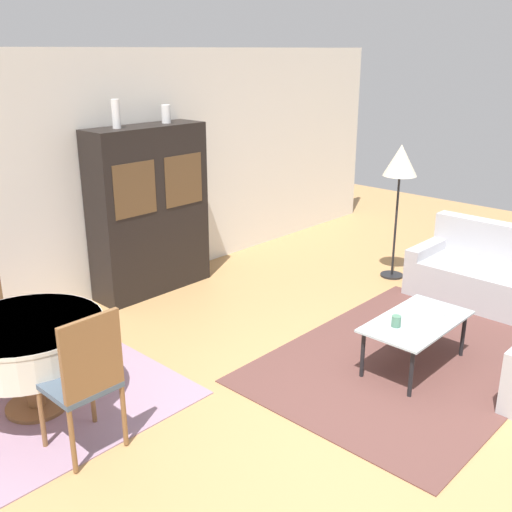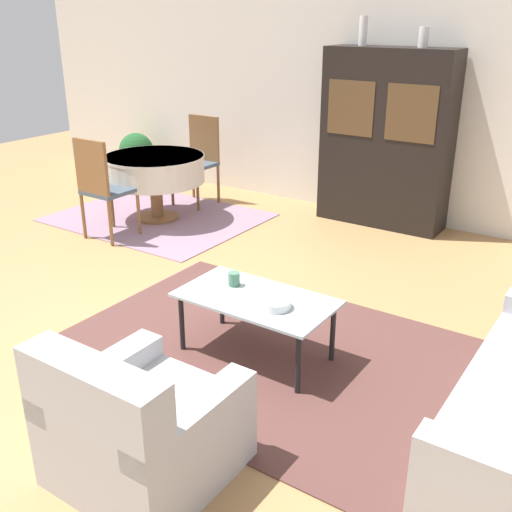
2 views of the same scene
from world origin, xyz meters
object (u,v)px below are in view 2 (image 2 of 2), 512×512
Objects in this scene: dining_chair_far at (199,155)px; vase_short at (424,37)px; dining_table at (155,169)px; cup at (234,279)px; potted_plant at (137,154)px; dining_chair_near at (101,183)px; display_cabinet at (386,139)px; vase_tall at (363,31)px; bowl at (275,304)px; armchair at (139,428)px; coffee_table at (256,303)px.

vase_short is at bearing -167.67° from dining_chair_far.
dining_table is 11.53× the size of cup.
potted_plant is (-3.79, 2.89, -0.11)m from cup.
dining_chair_far is (0.00, 1.58, 0.00)m from dining_chair_near.
vase_short is (2.48, 1.33, 1.41)m from dining_table.
potted_plant is (-3.90, -0.21, -1.61)m from vase_short.
display_cabinet is at bearing -166.02° from dining_chair_far.
bowl is at bearing -73.15° from vase_tall.
display_cabinet is 3.64m from potted_plant.
armchair is 4.07× the size of vase_short.
coffee_table is at bearing 134.95° from dining_chair_far.
dining_chair_far is 10.84× the size of cup.
potted_plant is at bearing 141.41° from dining_table.
vase_tall is (-0.98, 3.22, 1.57)m from bowl.
potted_plant is (-3.59, -0.20, -0.56)m from display_cabinet.
vase_short is (0.10, 3.09, 1.50)m from cup.
display_cabinet reaches higher than armchair.
dining_chair_near is 2.57m from cup.
vase_tall is (-0.96, 4.46, 1.75)m from armchair.
cup is 0.49× the size of vase_short.
dining_chair_far is 3.49m from cup.
dining_table is (-2.61, 1.83, 0.18)m from coffee_table.
vase_short is (0.65, 0.00, -0.05)m from vase_tall.
dining_table is 5.53× the size of bowl.
armchair reaches higher than bowl.
vase_tall reaches higher than dining_chair_near.
vase_short reaches higher than potted_plant.
dining_chair_near is at bearing 157.84° from cup.
armchair is at bearing -77.89° from vase_tall.
display_cabinet is 19.44× the size of cup.
vase_tall reaches higher than display_cabinet.
vase_short is 4.22m from potted_plant.
dining_chair_far is at bearing 90.00° from dining_table.
potted_plant is at bearing 134.62° from armchair.
coffee_table is 10.84× the size of cup.
potted_plant is at bearing 143.72° from coffee_table.
bowl is 5.19m from potted_plant.
vase_tall reaches higher than coffee_table.
potted_plant reaches higher than bowl.
vase_tall is at bearing 180.00° from vase_short.
display_cabinet reaches higher than dining_chair_near.
dining_chair_far reaches higher than cup.
vase_short is at bearing 3.01° from potted_plant.
coffee_table is at bearing 163.04° from bowl.
vase_tall is at bearing 36.07° from dining_table.
dining_chair_far is at bearing 136.33° from bowl.
dining_table is at bearing -38.59° from potted_plant.
vase_tall is at bearing 179.85° from display_cabinet.
coffee_table is at bearing -87.64° from vase_short.
potted_plant is (-4.22, 3.02, -0.09)m from bowl.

